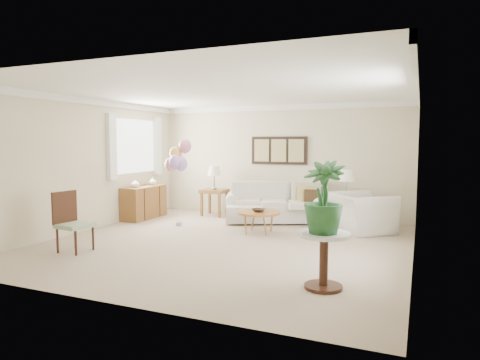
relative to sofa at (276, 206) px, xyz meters
The scene contains 18 objects.
ground_plane 2.31m from the sofa, 93.72° to the right, with size 6.00×6.00×0.00m, color tan.
room_shell 2.55m from the sofa, 96.72° to the right, with size 6.04×6.04×2.60m.
wall_art_triptych 1.40m from the sofa, 102.32° to the left, with size 1.35×0.06×0.65m.
sofa is the anchor object (origin of this frame).
end_table_left 1.61m from the sofa, behind, with size 0.58×0.52×0.63m.
end_table_right 1.51m from the sofa, ahead, with size 0.53×0.48×0.57m.
lamp_left 1.75m from the sofa, behind, with size 0.31×0.31×0.55m.
lamp_right 1.65m from the sofa, ahead, with size 0.34×0.34×0.60m.
coffee_table 1.27m from the sofa, 86.38° to the right, with size 0.83×0.83×0.42m.
decor_bowl 1.30m from the sofa, 86.20° to the right, with size 0.25×0.25×0.06m, color #2F231E.
armchair 1.89m from the sofa, 10.65° to the right, with size 1.15×1.00×0.74m, color beige.
side_table 4.34m from the sofa, 64.23° to the right, with size 0.62×0.62×0.68m.
potted_plant 4.43m from the sofa, 64.52° to the right, with size 0.48×0.48×0.85m, color #1C4C24.
accent_chair 4.32m from the sofa, 120.49° to the right, with size 0.52×0.52×0.96m.
credenza 3.01m from the sofa, 164.91° to the right, with size 0.46×1.20×0.74m.
vase_white 3.14m from the sofa, 158.74° to the right, with size 0.18×0.18×0.19m, color white.
vase_sage 2.97m from the sofa, behind, with size 0.17×0.17×0.18m, color beige.
balloon_cluster 2.38m from the sofa, 143.24° to the right, with size 0.47×0.51×1.81m.
Camera 1 is at (3.06, -6.58, 1.73)m, focal length 32.00 mm.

